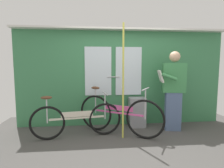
{
  "coord_description": "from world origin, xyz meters",
  "views": [
    {
      "loc": [
        -0.63,
        -2.88,
        1.4
      ],
      "look_at": [
        -0.28,
        0.74,
        1.02
      ],
      "focal_mm": 28.95,
      "sensor_mm": 36.0,
      "label": 1
    }
  ],
  "objects_px": {
    "bicycle_near_door": "(77,120)",
    "bicycle_leaning_behind": "(118,115)",
    "handrail_pole": "(123,82)",
    "passenger_reading_newspaper": "(173,89)",
    "trash_bin_by_wall": "(137,112)"
  },
  "relations": [
    {
      "from": "bicycle_near_door",
      "to": "handrail_pole",
      "type": "bearing_deg",
      "value": -15.49
    },
    {
      "from": "bicycle_near_door",
      "to": "trash_bin_by_wall",
      "type": "xyz_separation_m",
      "value": [
        1.31,
        0.51,
        -0.02
      ]
    },
    {
      "from": "passenger_reading_newspaper",
      "to": "trash_bin_by_wall",
      "type": "bearing_deg",
      "value": -11.43
    },
    {
      "from": "passenger_reading_newspaper",
      "to": "trash_bin_by_wall",
      "type": "relative_size",
      "value": 2.53
    },
    {
      "from": "bicycle_near_door",
      "to": "handrail_pole",
      "type": "distance_m",
      "value": 1.15
    },
    {
      "from": "trash_bin_by_wall",
      "to": "handrail_pole",
      "type": "relative_size",
      "value": 0.31
    },
    {
      "from": "bicycle_near_door",
      "to": "passenger_reading_newspaper",
      "type": "height_order",
      "value": "passenger_reading_newspaper"
    },
    {
      "from": "passenger_reading_newspaper",
      "to": "handrail_pole",
      "type": "relative_size",
      "value": 0.78
    },
    {
      "from": "passenger_reading_newspaper",
      "to": "trash_bin_by_wall",
      "type": "distance_m",
      "value": 0.95
    },
    {
      "from": "bicycle_leaning_behind",
      "to": "passenger_reading_newspaper",
      "type": "bearing_deg",
      "value": 37.51
    },
    {
      "from": "bicycle_leaning_behind",
      "to": "handrail_pole",
      "type": "relative_size",
      "value": 0.74
    },
    {
      "from": "bicycle_leaning_behind",
      "to": "passenger_reading_newspaper",
      "type": "relative_size",
      "value": 0.95
    },
    {
      "from": "bicycle_near_door",
      "to": "handrail_pole",
      "type": "relative_size",
      "value": 0.8
    },
    {
      "from": "bicycle_near_door",
      "to": "bicycle_leaning_behind",
      "type": "xyz_separation_m",
      "value": [
        0.82,
        0.09,
        0.05
      ]
    },
    {
      "from": "trash_bin_by_wall",
      "to": "handrail_pole",
      "type": "xyz_separation_m",
      "value": [
        -0.42,
        -0.62,
        0.75
      ]
    }
  ]
}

